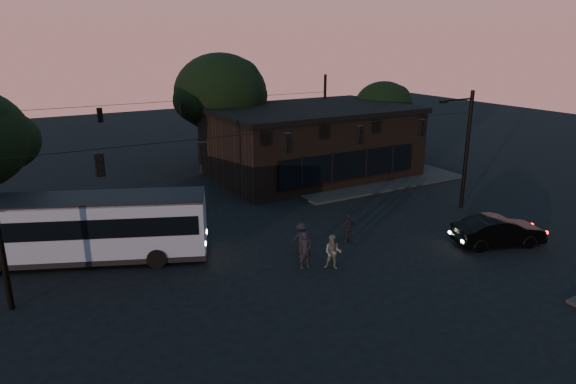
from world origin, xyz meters
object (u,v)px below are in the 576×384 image
car (499,231)px  pedestrian_c (349,228)px  building (311,141)px  pedestrian_a (305,250)px  pedestrian_b (333,252)px  bus (86,226)px  pedestrian_d (301,238)px

car → pedestrian_c: 7.89m
building → pedestrian_a: 17.61m
building → pedestrian_b: bearing=-119.0°
pedestrian_b → pedestrian_c: size_ratio=1.11×
bus → pedestrian_c: bearing=3.6°
pedestrian_a → pedestrian_c: bearing=28.3°
car → pedestrian_b: pedestrian_b is taller
bus → pedestrian_b: size_ratio=6.85×
building → car: (0.74, -17.37, -1.92)m
pedestrian_d → pedestrian_a: bearing=82.2°
pedestrian_b → building: bearing=104.5°
pedestrian_b → pedestrian_d: size_ratio=1.06×
pedestrian_b → pedestrian_a: bearing=-171.9°
bus → pedestrian_c: (12.52, -4.50, -1.06)m
bus → pedestrian_a: size_ratio=6.51×
pedestrian_c → pedestrian_d: pedestrian_d is taller
bus → car: size_ratio=2.44×
pedestrian_b → pedestrian_c: (2.66, 2.35, -0.08)m
pedestrian_b → bus: bearing=-171.3°
building → car: building is taller
pedestrian_a → pedestrian_c: 4.05m
building → pedestrian_d: (-8.81, -13.02, -1.91)m
car → pedestrian_a: pedestrian_a is taller
pedestrian_a → pedestrian_d: pedestrian_a is taller
building → pedestrian_c: 14.45m
building → pedestrian_b: building is taller
bus → pedestrian_d: 10.61m
building → pedestrian_d: building is taller
pedestrian_b → pedestrian_d: pedestrian_b is taller
building → pedestrian_c: size_ratio=10.00×
pedestrian_c → pedestrian_d: 2.94m
car → pedestrian_b: 9.47m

